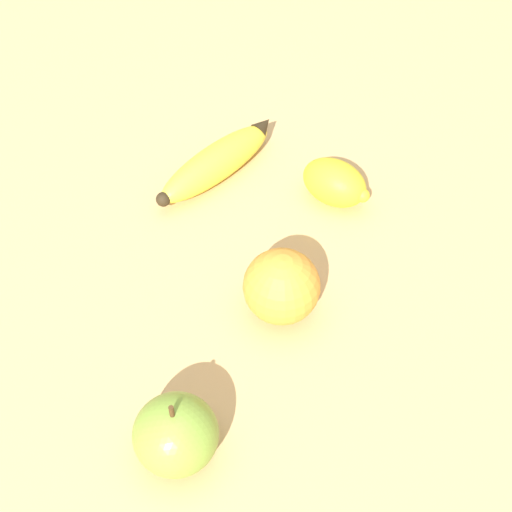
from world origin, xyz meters
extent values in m
plane|color=tan|center=(0.00, 0.00, 0.00)|extent=(3.00, 3.00, 0.00)
ellipsoid|color=yellow|center=(-0.11, 0.15, 0.02)|extent=(0.05, 0.18, 0.04)
cone|color=#2D2314|center=(-0.11, 0.24, 0.03)|extent=(0.02, 0.03, 0.03)
sphere|color=#2D2314|center=(-0.11, 0.06, 0.02)|extent=(0.02, 0.02, 0.02)
sphere|color=orange|center=(0.08, 0.04, 0.04)|extent=(0.08, 0.08, 0.08)
ellipsoid|color=olive|center=(0.12, -0.14, 0.03)|extent=(0.08, 0.08, 0.07)
cylinder|color=#4C3319|center=(0.12, -0.14, 0.07)|extent=(0.00, 0.00, 0.01)
ellipsoid|color=yellow|center=(0.02, 0.21, 0.03)|extent=(0.09, 0.06, 0.05)
sphere|color=yellow|center=(0.06, 0.22, 0.03)|extent=(0.02, 0.02, 0.02)
camera|label=1|loc=(0.36, -0.31, 0.60)|focal=50.00mm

